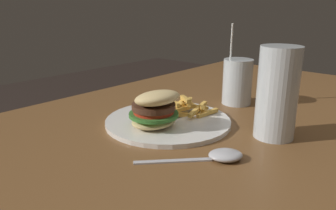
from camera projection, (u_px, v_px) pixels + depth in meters
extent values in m
cube|color=brown|center=(234.00, 142.00, 0.69)|extent=(1.54, 1.02, 0.03)
cylinder|color=brown|center=(225.00, 144.00, 1.58)|extent=(0.08, 0.08, 0.71)
cylinder|color=white|center=(168.00, 121.00, 0.75)|extent=(0.28, 0.28, 0.01)
ellipsoid|color=#E0C17F|center=(154.00, 121.00, 0.70)|extent=(0.11, 0.09, 0.02)
cylinder|color=#38752D|center=(154.00, 114.00, 0.69)|extent=(0.12, 0.12, 0.01)
cylinder|color=red|center=(154.00, 111.00, 0.69)|extent=(0.10, 0.10, 0.01)
cylinder|color=#4C2D1E|center=(154.00, 106.00, 0.69)|extent=(0.10, 0.10, 0.01)
ellipsoid|color=#E0C17F|center=(157.00, 98.00, 0.67)|extent=(0.11, 0.10, 0.04)
cube|color=gold|center=(200.00, 107.00, 0.78)|extent=(0.05, 0.05, 0.03)
cube|color=gold|center=(172.00, 104.00, 0.79)|extent=(0.03, 0.07, 0.02)
cube|color=gold|center=(196.00, 107.00, 0.79)|extent=(0.06, 0.03, 0.02)
cube|color=gold|center=(171.00, 103.00, 0.80)|extent=(0.02, 0.09, 0.02)
cube|color=gold|center=(207.00, 113.00, 0.77)|extent=(0.07, 0.02, 0.01)
cube|color=gold|center=(181.00, 104.00, 0.80)|extent=(0.02, 0.07, 0.01)
cube|color=gold|center=(161.00, 112.00, 0.77)|extent=(0.05, 0.07, 0.01)
cube|color=gold|center=(185.00, 99.00, 0.77)|extent=(0.04, 0.05, 0.01)
cube|color=gold|center=(173.00, 111.00, 0.75)|extent=(0.09, 0.03, 0.01)
cube|color=gold|center=(190.00, 102.00, 0.79)|extent=(0.06, 0.05, 0.01)
cube|color=gold|center=(195.00, 107.00, 0.79)|extent=(0.01, 0.08, 0.02)
cube|color=gold|center=(173.00, 114.00, 0.75)|extent=(0.08, 0.04, 0.02)
cube|color=gold|center=(198.00, 109.00, 0.76)|extent=(0.08, 0.02, 0.02)
cube|color=gold|center=(173.00, 108.00, 0.78)|extent=(0.07, 0.02, 0.02)
cube|color=gold|center=(174.00, 104.00, 0.82)|extent=(0.06, 0.05, 0.03)
cube|color=gold|center=(174.00, 105.00, 0.83)|extent=(0.04, 0.06, 0.01)
cube|color=gold|center=(176.00, 106.00, 0.77)|extent=(0.08, 0.03, 0.02)
cylinder|color=silver|center=(277.00, 93.00, 0.64)|extent=(0.08, 0.08, 0.18)
cylinder|color=#B26B19|center=(277.00, 98.00, 0.65)|extent=(0.07, 0.07, 0.16)
cylinder|color=silver|center=(237.00, 82.00, 0.88)|extent=(0.08, 0.08, 0.12)
cylinder|color=#EFA819|center=(237.00, 86.00, 0.88)|extent=(0.07, 0.07, 0.10)
cylinder|color=white|center=(230.00, 64.00, 0.87)|extent=(0.03, 0.02, 0.21)
ellipsoid|color=silver|center=(226.00, 155.00, 0.57)|extent=(0.08, 0.08, 0.02)
cube|color=silver|center=(173.00, 161.00, 0.56)|extent=(0.11, 0.10, 0.00)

